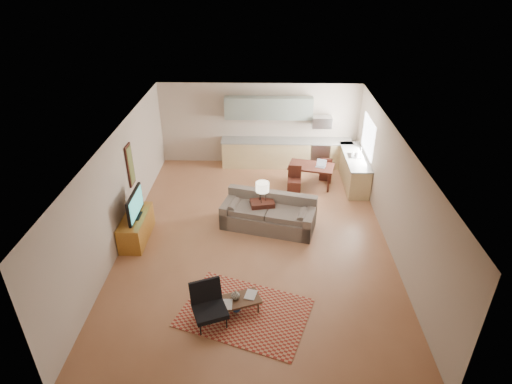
{
  "coord_description": "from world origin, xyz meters",
  "views": [
    {
      "loc": [
        0.23,
        -8.81,
        6.28
      ],
      "look_at": [
        0.0,
        0.3,
        1.15
      ],
      "focal_mm": 30.0,
      "sensor_mm": 36.0,
      "label": 1
    }
  ],
  "objects_px": {
    "tv_credenza": "(136,228)",
    "dining_table": "(311,176)",
    "sofa": "(268,213)",
    "coffee_table": "(232,307)",
    "armchair": "(210,307)",
    "console_table": "(262,213)"
  },
  "relations": [
    {
      "from": "coffee_table",
      "to": "armchair",
      "type": "xyz_separation_m",
      "value": [
        -0.4,
        -0.24,
        0.24
      ]
    },
    {
      "from": "armchair",
      "to": "console_table",
      "type": "relative_size",
      "value": 1.16
    },
    {
      "from": "tv_credenza",
      "to": "dining_table",
      "type": "bearing_deg",
      "value": 32.67
    },
    {
      "from": "armchair",
      "to": "console_table",
      "type": "distance_m",
      "value": 3.59
    },
    {
      "from": "armchair",
      "to": "tv_credenza",
      "type": "bearing_deg",
      "value": 106.55
    },
    {
      "from": "sofa",
      "to": "dining_table",
      "type": "relative_size",
      "value": 1.85
    },
    {
      "from": "sofa",
      "to": "coffee_table",
      "type": "height_order",
      "value": "sofa"
    },
    {
      "from": "sofa",
      "to": "dining_table",
      "type": "distance_m",
      "value": 2.65
    },
    {
      "from": "armchair",
      "to": "tv_credenza",
      "type": "xyz_separation_m",
      "value": [
        -2.15,
        2.74,
        -0.08
      ]
    },
    {
      "from": "console_table",
      "to": "dining_table",
      "type": "xyz_separation_m",
      "value": [
        1.45,
        2.19,
        -0.01
      ]
    },
    {
      "from": "sofa",
      "to": "armchair",
      "type": "relative_size",
      "value": 3.03
    },
    {
      "from": "armchair",
      "to": "console_table",
      "type": "bearing_deg",
      "value": 52.95
    },
    {
      "from": "sofa",
      "to": "dining_table",
      "type": "xyz_separation_m",
      "value": [
        1.28,
        2.31,
        -0.09
      ]
    },
    {
      "from": "tv_credenza",
      "to": "dining_table",
      "type": "height_order",
      "value": "dining_table"
    },
    {
      "from": "dining_table",
      "to": "coffee_table",
      "type": "bearing_deg",
      "value": -96.6
    },
    {
      "from": "tv_credenza",
      "to": "coffee_table",
      "type": "bearing_deg",
      "value": -44.3
    },
    {
      "from": "armchair",
      "to": "coffee_table",
      "type": "bearing_deg",
      "value": 9.77
    },
    {
      "from": "coffee_table",
      "to": "dining_table",
      "type": "height_order",
      "value": "dining_table"
    },
    {
      "from": "sofa",
      "to": "coffee_table",
      "type": "distance_m",
      "value": 3.19
    },
    {
      "from": "dining_table",
      "to": "tv_credenza",
      "type": "bearing_deg",
      "value": -133.64
    },
    {
      "from": "coffee_table",
      "to": "tv_credenza",
      "type": "xyz_separation_m",
      "value": [
        -2.55,
        2.49,
        0.16
      ]
    },
    {
      "from": "coffee_table",
      "to": "console_table",
      "type": "xyz_separation_m",
      "value": [
        0.55,
        3.22,
        0.18
      ]
    }
  ]
}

